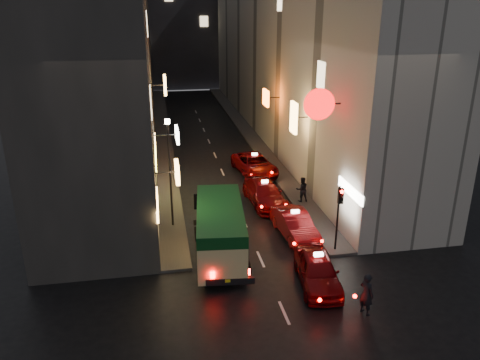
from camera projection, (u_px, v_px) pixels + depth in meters
building_left at (116, 42)px, 42.73m from camera, size 7.58×52.16×18.00m
building_right at (285, 40)px, 45.40m from camera, size 8.03×52.03×18.00m
building_far at (181, 14)px, 72.90m from camera, size 30.00×10.00×22.00m
sidewalk_left at (163, 135)px, 46.46m from camera, size 1.50×52.00×0.15m
sidewalk_right at (247, 131)px, 47.88m from camera, size 1.50×52.00×0.15m
minibus at (220, 226)px, 23.25m from camera, size 2.89×6.62×2.76m
taxi_near at (318, 268)px, 21.26m from camera, size 2.82×5.57×1.87m
taxi_second at (295, 223)px, 25.75m from camera, size 2.59×5.37×1.82m
taxi_third at (265, 191)px, 30.07m from camera, size 2.56×5.45×1.86m
taxi_far at (255, 163)px, 35.56m from camera, size 2.94×5.62×1.88m
pedestrian_crossing at (367, 291)px, 19.14m from camera, size 0.70×0.82×2.12m
pedestrian_sidewalk at (302, 188)px, 30.05m from camera, size 0.71×0.46×1.86m
traffic_light at (340, 205)px, 23.38m from camera, size 0.26×0.43×3.50m
lamp_post at (170, 166)px, 25.83m from camera, size 0.28×0.28×6.22m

